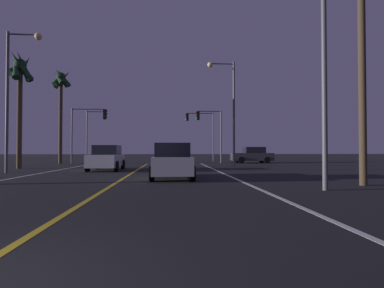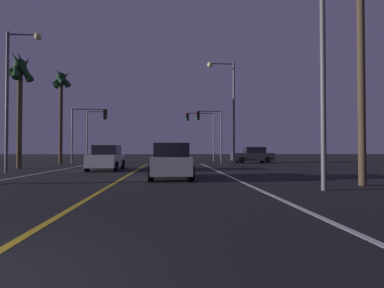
{
  "view_description": "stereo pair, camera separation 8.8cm",
  "coord_description": "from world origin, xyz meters",
  "px_view_note": "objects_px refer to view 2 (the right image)",
  "views": [
    {
      "loc": [
        2.23,
        -2.56,
        1.37
      ],
      "look_at": [
        4.18,
        23.8,
        1.9
      ],
      "focal_mm": 28.29,
      "sensor_mm": 36.0,
      "label": 1
    },
    {
      "loc": [
        2.32,
        -2.56,
        1.37
      ],
      "look_at": [
        4.18,
        23.8,
        1.9
      ],
      "focal_mm": 28.29,
      "sensor_mm": 36.0,
      "label": 2
    }
  ],
  "objects_px": {
    "street_lamp_right_near": "(310,26)",
    "street_lamp_right_far": "(228,101)",
    "traffic_light_far_right": "(201,125)",
    "traffic_light_far_left": "(96,125)",
    "traffic_light_near_right": "(209,125)",
    "utility_pole_right": "(361,47)",
    "street_lamp_left_mid": "(15,84)",
    "traffic_light_near_left": "(89,123)",
    "car_lead_same_lane": "(171,161)",
    "car_crossing_side": "(253,155)",
    "car_oncoming": "(106,158)",
    "palm_tree_left_mid": "(20,76)",
    "palm_tree_left_far": "(61,88)"
  },
  "relations": [
    {
      "from": "street_lamp_right_near",
      "to": "street_lamp_right_far",
      "type": "bearing_deg",
      "value": -89.84
    },
    {
      "from": "traffic_light_far_right",
      "to": "traffic_light_far_left",
      "type": "relative_size",
      "value": 0.98
    },
    {
      "from": "traffic_light_near_right",
      "to": "traffic_light_far_right",
      "type": "height_order",
      "value": "traffic_light_far_right"
    },
    {
      "from": "utility_pole_right",
      "to": "street_lamp_left_mid",
      "type": "bearing_deg",
      "value": 155.47
    },
    {
      "from": "traffic_light_far_left",
      "to": "traffic_light_near_left",
      "type": "bearing_deg",
      "value": -83.33
    },
    {
      "from": "traffic_light_near_left",
      "to": "utility_pole_right",
      "type": "distance_m",
      "value": 25.16
    },
    {
      "from": "car_lead_same_lane",
      "to": "car_crossing_side",
      "type": "bearing_deg",
      "value": -27.12
    },
    {
      "from": "car_lead_same_lane",
      "to": "car_crossing_side",
      "type": "relative_size",
      "value": 1.0
    },
    {
      "from": "car_oncoming",
      "to": "street_lamp_left_mid",
      "type": "bearing_deg",
      "value": -67.56
    },
    {
      "from": "car_oncoming",
      "to": "traffic_light_far_right",
      "type": "xyz_separation_m",
      "value": [
        7.98,
        15.5,
        3.54
      ]
    },
    {
      "from": "traffic_light_near_right",
      "to": "street_lamp_left_mid",
      "type": "height_order",
      "value": "street_lamp_left_mid"
    },
    {
      "from": "car_crossing_side",
      "to": "car_lead_same_lane",
      "type": "bearing_deg",
      "value": 62.88
    },
    {
      "from": "traffic_light_near_left",
      "to": "street_lamp_left_mid",
      "type": "relative_size",
      "value": 0.65
    },
    {
      "from": "car_lead_same_lane",
      "to": "traffic_light_near_right",
      "type": "distance_m",
      "value": 17.04
    },
    {
      "from": "traffic_light_near_right",
      "to": "palm_tree_left_mid",
      "type": "relative_size",
      "value": 0.62
    },
    {
      "from": "car_oncoming",
      "to": "palm_tree_left_mid",
      "type": "distance_m",
      "value": 9.51
    },
    {
      "from": "street_lamp_right_near",
      "to": "palm_tree_left_mid",
      "type": "height_order",
      "value": "street_lamp_right_near"
    },
    {
      "from": "traffic_light_near_right",
      "to": "palm_tree_left_mid",
      "type": "bearing_deg",
      "value": 26.44
    },
    {
      "from": "car_lead_same_lane",
      "to": "palm_tree_left_mid",
      "type": "distance_m",
      "value": 15.5
    },
    {
      "from": "street_lamp_right_far",
      "to": "car_lead_same_lane",
      "type": "bearing_deg",
      "value": 64.69
    },
    {
      "from": "traffic_light_near_right",
      "to": "traffic_light_near_left",
      "type": "relative_size",
      "value": 0.98
    },
    {
      "from": "traffic_light_near_right",
      "to": "utility_pole_right",
      "type": "xyz_separation_m",
      "value": [
        3.42,
        -19.73,
        1.38
      ]
    },
    {
      "from": "car_oncoming",
      "to": "utility_pole_right",
      "type": "xyz_separation_m",
      "value": [
        11.75,
        -9.74,
        4.57
      ]
    },
    {
      "from": "traffic_light_far_left",
      "to": "street_lamp_right_far",
      "type": "distance_m",
      "value": 18.04
    },
    {
      "from": "street_lamp_right_far",
      "to": "traffic_light_far_left",
      "type": "bearing_deg",
      "value": -41.31
    },
    {
      "from": "palm_tree_left_mid",
      "to": "traffic_light_near_left",
      "type": "bearing_deg",
      "value": 67.83
    },
    {
      "from": "traffic_light_far_left",
      "to": "palm_tree_left_far",
      "type": "bearing_deg",
      "value": -114.36
    },
    {
      "from": "traffic_light_near_left",
      "to": "traffic_light_far_left",
      "type": "bearing_deg",
      "value": 96.67
    },
    {
      "from": "street_lamp_right_far",
      "to": "palm_tree_left_far",
      "type": "distance_m",
      "value": 17.37
    },
    {
      "from": "traffic_light_far_left",
      "to": "street_lamp_right_near",
      "type": "relative_size",
      "value": 0.66
    },
    {
      "from": "car_oncoming",
      "to": "utility_pole_right",
      "type": "bearing_deg",
      "value": 50.36
    },
    {
      "from": "car_crossing_side",
      "to": "street_lamp_right_far",
      "type": "relative_size",
      "value": 0.5
    },
    {
      "from": "street_lamp_left_mid",
      "to": "utility_pole_right",
      "type": "xyz_separation_m",
      "value": [
        16.78,
        -7.66,
        0.04
      ]
    },
    {
      "from": "traffic_light_near_left",
      "to": "car_oncoming",
      "type": "bearing_deg",
      "value": -69.13
    },
    {
      "from": "street_lamp_right_near",
      "to": "utility_pole_right",
      "type": "xyz_separation_m",
      "value": [
        2.64,
        1.25,
        -0.22
      ]
    },
    {
      "from": "palm_tree_left_far",
      "to": "street_lamp_left_mid",
      "type": "bearing_deg",
      "value": -82.23
    },
    {
      "from": "traffic_light_near_left",
      "to": "traffic_light_far_left",
      "type": "height_order",
      "value": "traffic_light_far_left"
    },
    {
      "from": "car_oncoming",
      "to": "traffic_light_far_right",
      "type": "bearing_deg",
      "value": 152.74
    },
    {
      "from": "car_lead_same_lane",
      "to": "street_lamp_left_mid",
      "type": "distance_m",
      "value": 11.27
    },
    {
      "from": "car_crossing_side",
      "to": "street_lamp_right_near",
      "type": "distance_m",
      "value": 22.45
    },
    {
      "from": "traffic_light_near_right",
      "to": "car_lead_same_lane",
      "type": "bearing_deg",
      "value": 76.41
    },
    {
      "from": "street_lamp_left_mid",
      "to": "palm_tree_left_mid",
      "type": "xyz_separation_m",
      "value": [
        -1.87,
        4.5,
        1.54
      ]
    },
    {
      "from": "street_lamp_left_mid",
      "to": "street_lamp_right_far",
      "type": "relative_size",
      "value": 0.99
    },
    {
      "from": "traffic_light_near_left",
      "to": "street_lamp_left_mid",
      "type": "xyz_separation_m",
      "value": [
        -1.22,
        -12.07,
        1.23
      ]
    },
    {
      "from": "street_lamp_right_near",
      "to": "street_lamp_left_mid",
      "type": "xyz_separation_m",
      "value": [
        -14.14,
        8.91,
        -0.26
      ]
    },
    {
      "from": "palm_tree_left_far",
      "to": "traffic_light_near_left",
      "type": "bearing_deg",
      "value": -8.85
    },
    {
      "from": "traffic_light_far_right",
      "to": "utility_pole_right",
      "type": "xyz_separation_m",
      "value": [
        3.77,
        -25.23,
        1.04
      ]
    },
    {
      "from": "car_crossing_side",
      "to": "traffic_light_far_right",
      "type": "bearing_deg",
      "value": -44.13
    },
    {
      "from": "traffic_light_near_left",
      "to": "traffic_light_far_right",
      "type": "height_order",
      "value": "traffic_light_far_right"
    },
    {
      "from": "street_lamp_right_near",
      "to": "car_lead_same_lane",
      "type": "bearing_deg",
      "value": -45.0
    }
  ]
}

